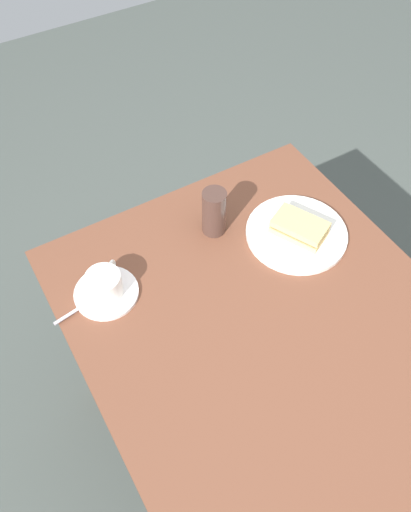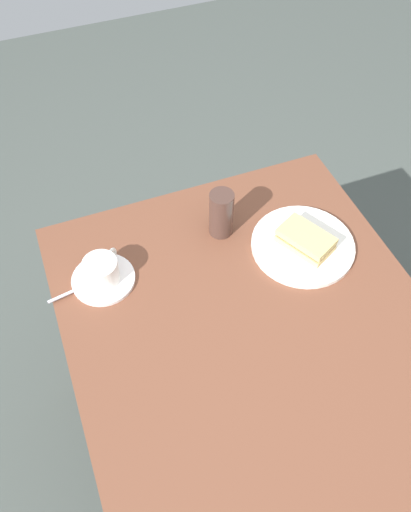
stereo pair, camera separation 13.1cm
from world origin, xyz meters
name	(u,v)px [view 2 (the right image)]	position (x,y,z in m)	size (l,w,h in m)	color
ground_plane	(247,459)	(0.00, 0.00, 0.00)	(6.00, 6.00, 0.00)	#484F4A
dining_table	(263,384)	(0.00, 0.00, 0.61)	(1.13, 0.85, 0.76)	brown
sandwich_plate	(303,245)	(0.26, -0.22, 0.76)	(0.27, 0.27, 0.01)	white
sandwich_front	(306,240)	(0.25, -0.22, 0.79)	(0.16, 0.13, 0.04)	#E3BD72
coffee_saucer	(104,279)	(0.34, 0.29, 0.76)	(0.16, 0.16, 0.01)	white
coffee_cup	(101,270)	(0.34, 0.29, 0.80)	(0.10, 0.10, 0.06)	white
spoon	(74,291)	(0.32, 0.37, 0.77)	(0.03, 0.10, 0.01)	silver
drinking_glass	(221,214)	(0.38, -0.04, 0.82)	(0.06, 0.06, 0.14)	#473028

